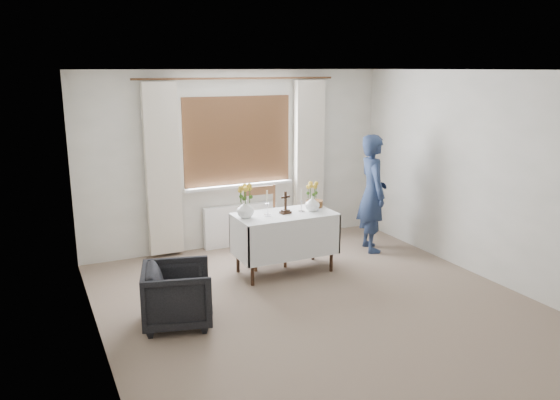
{
  "coord_description": "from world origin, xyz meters",
  "views": [
    {
      "loc": [
        -2.73,
        -4.7,
        2.52
      ],
      "look_at": [
        -0.05,
        0.97,
        1.0
      ],
      "focal_mm": 35.0,
      "sensor_mm": 36.0,
      "label": 1
    }
  ],
  "objects_px": {
    "armchair": "(178,295)",
    "flower_vase_right": "(312,203)",
    "wooden_chair": "(265,227)",
    "wooden_cross": "(285,202)",
    "person": "(372,193)",
    "flower_vase_left": "(245,209)",
    "altar_table": "(285,243)"
  },
  "relations": [
    {
      "from": "flower_vase_right",
      "to": "armchair",
      "type": "bearing_deg",
      "value": -157.3
    },
    {
      "from": "flower_vase_left",
      "to": "flower_vase_right",
      "type": "relative_size",
      "value": 1.13
    },
    {
      "from": "person",
      "to": "flower_vase_left",
      "type": "relative_size",
      "value": 7.54
    },
    {
      "from": "altar_table",
      "to": "armchair",
      "type": "bearing_deg",
      "value": -152.1
    },
    {
      "from": "wooden_chair",
      "to": "person",
      "type": "relative_size",
      "value": 0.62
    },
    {
      "from": "wooden_chair",
      "to": "flower_vase_left",
      "type": "distance_m",
      "value": 0.62
    },
    {
      "from": "person",
      "to": "flower_vase_right",
      "type": "xyz_separation_m",
      "value": [
        -1.11,
        -0.28,
        0.04
      ]
    },
    {
      "from": "wooden_cross",
      "to": "flower_vase_left",
      "type": "height_order",
      "value": "wooden_cross"
    },
    {
      "from": "wooden_chair",
      "to": "flower_vase_left",
      "type": "relative_size",
      "value": 4.68
    },
    {
      "from": "wooden_chair",
      "to": "flower_vase_left",
      "type": "bearing_deg",
      "value": -137.18
    },
    {
      "from": "armchair",
      "to": "person",
      "type": "bearing_deg",
      "value": -55.62
    },
    {
      "from": "flower_vase_right",
      "to": "wooden_chair",
      "type": "bearing_deg",
      "value": 142.18
    },
    {
      "from": "wooden_cross",
      "to": "flower_vase_right",
      "type": "xyz_separation_m",
      "value": [
        0.36,
        -0.03,
        -0.04
      ]
    },
    {
      "from": "flower_vase_left",
      "to": "wooden_cross",
      "type": "bearing_deg",
      "value": -3.61
    },
    {
      "from": "wooden_cross",
      "to": "flower_vase_right",
      "type": "relative_size",
      "value": 1.45
    },
    {
      "from": "altar_table",
      "to": "flower_vase_right",
      "type": "relative_size",
      "value": 6.4
    },
    {
      "from": "altar_table",
      "to": "flower_vase_right",
      "type": "distance_m",
      "value": 0.61
    },
    {
      "from": "wooden_chair",
      "to": "wooden_cross",
      "type": "height_order",
      "value": "wooden_cross"
    },
    {
      "from": "altar_table",
      "to": "flower_vase_left",
      "type": "relative_size",
      "value": 5.69
    },
    {
      "from": "altar_table",
      "to": "person",
      "type": "distance_m",
      "value": 1.57
    },
    {
      "from": "wooden_chair",
      "to": "flower_vase_left",
      "type": "xyz_separation_m",
      "value": [
        -0.4,
        -0.32,
        0.36
      ]
    },
    {
      "from": "wooden_cross",
      "to": "wooden_chair",
      "type": "bearing_deg",
      "value": 99.71
    },
    {
      "from": "person",
      "to": "wooden_cross",
      "type": "height_order",
      "value": "person"
    },
    {
      "from": "altar_table",
      "to": "wooden_cross",
      "type": "distance_m",
      "value": 0.52
    },
    {
      "from": "altar_table",
      "to": "flower_vase_left",
      "type": "distance_m",
      "value": 0.71
    },
    {
      "from": "armchair",
      "to": "flower_vase_right",
      "type": "relative_size",
      "value": 3.52
    },
    {
      "from": "wooden_chair",
      "to": "altar_table",
      "type": "bearing_deg",
      "value": -68.81
    },
    {
      "from": "wooden_cross",
      "to": "person",
      "type": "bearing_deg",
      "value": 0.13
    },
    {
      "from": "person",
      "to": "altar_table",
      "type": "bearing_deg",
      "value": 115.26
    },
    {
      "from": "flower_vase_right",
      "to": "flower_vase_left",
      "type": "bearing_deg",
      "value": 176.09
    },
    {
      "from": "flower_vase_left",
      "to": "flower_vase_right",
      "type": "bearing_deg",
      "value": -3.91
    },
    {
      "from": "armchair",
      "to": "flower_vase_left",
      "type": "distance_m",
      "value": 1.51
    }
  ]
}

